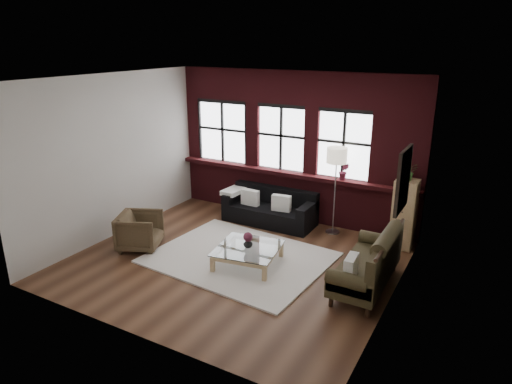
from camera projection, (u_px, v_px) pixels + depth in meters
The scene contains 26 objects.
floor at pixel (235, 261), 8.21m from camera, with size 5.50×5.50×0.00m, color #492A1A.
ceiling at pixel (232, 79), 7.19m from camera, with size 5.50×5.50×0.00m, color white.
wall_back at pixel (295, 147), 9.77m from camera, with size 5.50×5.50×0.00m, color beige.
wall_front at pixel (127, 226), 5.63m from camera, with size 5.50×5.50×0.00m, color beige.
wall_left at pixel (115, 156), 8.97m from camera, with size 5.00×5.00×0.00m, color beige.
wall_right at pixel (399, 203), 6.43m from camera, with size 5.00×5.00×0.00m, color beige.
brick_backwall at pixel (294, 147), 9.72m from camera, with size 5.50×0.12×3.20m, color #4A1116, non-canonical shape.
sill_ledge at pixel (291, 174), 9.83m from camera, with size 5.50×0.30×0.08m, color #4A1116.
window_left at pixel (223, 132), 10.51m from camera, with size 1.38×0.10×1.50m, color black, non-canonical shape.
window_mid at pixel (282, 139), 9.82m from camera, with size 1.38×0.10×1.50m, color black, non-canonical shape.
window_right at pixel (344, 146), 9.18m from camera, with size 1.38×0.10×1.50m, color black, non-canonical shape.
wall_poster at pixel (403, 180), 6.62m from camera, with size 0.05×0.74×0.94m, color black, non-canonical shape.
shag_rug at pixel (239, 258), 8.30m from camera, with size 3.04×2.39×0.03m, color white.
dark_sofa at pixel (270, 207), 9.80m from camera, with size 1.97×0.80×0.71m, color black, non-canonical shape.
pillow_a at pixel (250, 197), 9.86m from camera, with size 0.40×0.14×0.34m, color white.
pillow_b at pixel (281, 203), 9.51m from camera, with size 0.40×0.14×0.34m, color white.
vintage_settee at pixel (367, 260), 7.19m from camera, with size 0.82×1.83×0.98m, color #332B17, non-canonical shape.
pillow_settee at pixel (351, 267), 6.73m from camera, with size 0.14×0.38×0.34m, color white.
armchair at pixel (140, 231), 8.62m from camera, with size 0.74×0.77×0.70m, color #453622.
coffee_table at pixel (248, 257), 8.00m from camera, with size 1.05×1.05×0.36m, color tan, non-canonical shape.
vase at pixel (248, 243), 7.92m from camera, with size 0.16×0.16×0.17m, color #B2B2B2.
flowers at pixel (248, 237), 7.88m from camera, with size 0.17×0.17×0.17m, color maroon.
drawer_chest at pixel (404, 214), 8.57m from camera, with size 0.41×0.41×1.34m, color tan.
potted_plant_top at pixel (409, 171), 8.31m from camera, with size 0.30×0.26×0.33m, color #2D5923.
floor_lamp at pixel (335, 188), 9.11m from camera, with size 0.40×0.40×1.94m, color #A5A5A8, non-canonical shape.
sill_plant at pixel (344, 171), 9.19m from camera, with size 0.20×0.16×0.36m, color maroon.
Camera 1 is at (3.93, -6.27, 3.79)m, focal length 32.00 mm.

